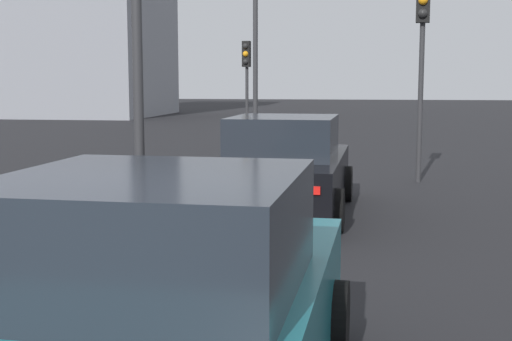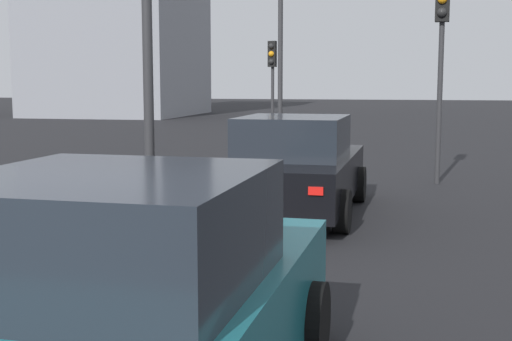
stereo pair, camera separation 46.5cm
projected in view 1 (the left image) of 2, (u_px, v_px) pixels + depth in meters
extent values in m
cube|color=black|center=(285.00, 177.00, 11.41)|extent=(4.37, 1.96, 0.70)
cube|color=#1E232B|center=(284.00, 137.00, 11.11)|extent=(1.99, 1.68, 0.65)
cylinder|color=black|center=(346.00, 184.00, 12.59)|extent=(0.65, 0.24, 0.64)
cylinder|color=black|center=(246.00, 181.00, 12.92)|extent=(0.65, 0.24, 0.64)
cylinder|color=black|center=(336.00, 210.00, 9.97)|extent=(0.65, 0.24, 0.64)
cylinder|color=black|center=(211.00, 206.00, 10.30)|extent=(0.65, 0.24, 0.64)
cube|color=red|center=(313.00, 191.00, 9.15)|extent=(0.04, 0.20, 0.11)
cube|color=red|center=(215.00, 188.00, 9.38)|extent=(0.04, 0.20, 0.11)
cube|color=#19606B|center=(166.00, 334.00, 4.28)|extent=(4.12, 2.01, 0.72)
cube|color=#1E232B|center=(153.00, 231.00, 3.99)|extent=(1.88, 1.72, 0.67)
cylinder|color=black|center=(334.00, 321.00, 5.37)|extent=(0.65, 0.24, 0.64)
cylinder|color=black|center=(104.00, 307.00, 5.72)|extent=(0.65, 0.24, 0.64)
cylinder|color=#2D2D30|center=(420.00, 104.00, 14.75)|extent=(0.11, 0.11, 3.38)
cube|color=black|center=(423.00, 1.00, 14.42)|extent=(0.23, 0.30, 0.90)
sphere|color=orange|center=(423.00, 0.00, 14.31)|extent=(0.20, 0.20, 0.20)
sphere|color=black|center=(423.00, 13.00, 14.35)|extent=(0.20, 0.20, 0.20)
cylinder|color=#2D2D30|center=(247.00, 105.00, 24.66)|extent=(0.11, 0.11, 2.66)
cube|color=black|center=(246.00, 54.00, 24.37)|extent=(0.23, 0.30, 0.90)
sphere|color=black|center=(246.00, 46.00, 24.23)|extent=(0.20, 0.20, 0.20)
sphere|color=orange|center=(246.00, 54.00, 24.27)|extent=(0.20, 0.20, 0.20)
sphere|color=black|center=(246.00, 62.00, 24.30)|extent=(0.20, 0.20, 0.20)
cylinder|color=#2D2D30|center=(255.00, 56.00, 22.88)|extent=(0.16, 0.16, 6.01)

